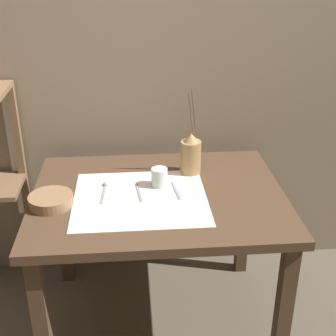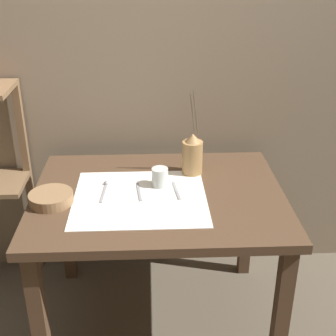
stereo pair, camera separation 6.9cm
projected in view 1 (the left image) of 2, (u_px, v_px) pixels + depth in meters
ground_plane at (160, 318)px, 2.35m from camera, size 12.00×12.00×0.00m
stone_wall_back at (151, 55)px, 2.30m from camera, size 7.00×0.06×2.40m
wooden_table at (159, 212)px, 2.08m from camera, size 1.10×0.84×0.72m
linen_cloth at (140, 198)px, 1.99m from camera, size 0.57×0.50×0.00m
pitcher_with_flowers at (191, 155)px, 2.18m from camera, size 0.10×0.10×0.41m
wooden_bowl at (51, 200)px, 1.93m from camera, size 0.18×0.18×0.05m
glass_tumbler_near at (159, 177)px, 2.08m from camera, size 0.07×0.07×0.08m
spoon_inner at (105, 188)px, 2.07m from camera, size 0.03×0.18×0.02m
knife_center at (139, 192)px, 2.03m from camera, size 0.03×0.16×0.00m
fork_outer at (176, 190)px, 2.05m from camera, size 0.03×0.16×0.00m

